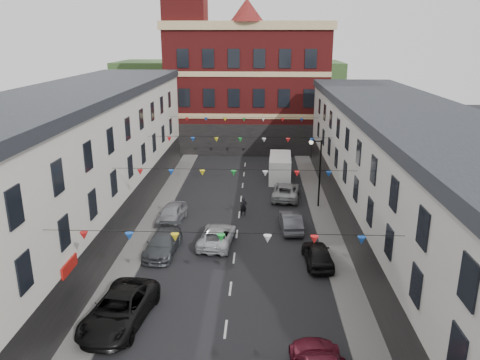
# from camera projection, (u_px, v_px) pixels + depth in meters

# --- Properties ---
(ground) EXTENTS (160.00, 160.00, 0.00)m
(ground) POSITION_uv_depth(u_px,v_px,m) (230.00, 289.00, 27.62)
(ground) COLOR black
(ground) RESTS_ON ground
(pavement_left) EXTENTS (1.80, 64.00, 0.15)m
(pavement_left) POSITION_uv_depth(u_px,v_px,m) (124.00, 269.00, 29.78)
(pavement_left) COLOR #605E5B
(pavement_left) RESTS_ON ground
(pavement_right) EXTENTS (1.80, 64.00, 0.15)m
(pavement_right) POSITION_uv_depth(u_px,v_px,m) (342.00, 274.00, 29.23)
(pavement_right) COLOR #605E5B
(pavement_right) RESTS_ON ground
(terrace_left) EXTENTS (8.40, 56.00, 10.70)m
(terrace_left) POSITION_uv_depth(u_px,v_px,m) (31.00, 195.00, 27.46)
(terrace_left) COLOR silver
(terrace_left) RESTS_ON ground
(terrace_right) EXTENTS (8.40, 56.00, 9.70)m
(terrace_right) POSITION_uv_depth(u_px,v_px,m) (437.00, 209.00, 26.68)
(terrace_right) COLOR #B3B0A8
(terrace_right) RESTS_ON ground
(civic_building) EXTENTS (20.60, 13.30, 18.50)m
(civic_building) POSITION_uv_depth(u_px,v_px,m) (248.00, 85.00, 61.46)
(civic_building) COLOR maroon
(civic_building) RESTS_ON ground
(clock_tower) EXTENTS (5.60, 5.60, 30.00)m
(clock_tower) POSITION_uv_depth(u_px,v_px,m) (186.00, 31.00, 56.94)
(clock_tower) COLOR maroon
(clock_tower) RESTS_ON ground
(distant_hill) EXTENTS (40.00, 14.00, 10.00)m
(distant_hill) POSITION_uv_depth(u_px,v_px,m) (229.00, 89.00, 85.51)
(distant_hill) COLOR #335226
(distant_hill) RESTS_ON ground
(street_lamp) EXTENTS (1.10, 0.36, 6.00)m
(street_lamp) POSITION_uv_depth(u_px,v_px,m) (317.00, 164.00, 39.58)
(street_lamp) COLOR black
(street_lamp) RESTS_ON ground
(car_left_c) EXTENTS (3.42, 6.12, 1.62)m
(car_left_c) POSITION_uv_depth(u_px,v_px,m) (120.00, 309.00, 24.07)
(car_left_c) COLOR black
(car_left_c) RESTS_ON ground
(car_left_d) EXTENTS (2.26, 4.96, 1.41)m
(car_left_d) POSITION_uv_depth(u_px,v_px,m) (163.00, 243.00, 32.03)
(car_left_d) COLOR #43474B
(car_left_d) RESTS_ON ground
(car_left_e) EXTENTS (2.30, 4.49, 1.46)m
(car_left_e) POSITION_uv_depth(u_px,v_px,m) (172.00, 213.00, 37.35)
(car_left_e) COLOR #96979E
(car_left_e) RESTS_ON ground
(car_right_d) EXTENTS (1.91, 4.26, 1.42)m
(car_right_d) POSITION_uv_depth(u_px,v_px,m) (318.00, 254.00, 30.39)
(car_right_d) COLOR black
(car_right_d) RESTS_ON ground
(car_right_e) EXTENTS (1.76, 4.35, 1.40)m
(car_right_e) POSITION_uv_depth(u_px,v_px,m) (291.00, 221.00, 35.87)
(car_right_e) COLOR #4F5157
(car_right_e) RESTS_ON ground
(car_right_f) EXTENTS (2.92, 5.29, 1.40)m
(car_right_f) POSITION_uv_depth(u_px,v_px,m) (286.00, 191.00, 42.89)
(car_right_f) COLOR #A4A7A9
(car_right_f) RESTS_ON ground
(moving_car) EXTENTS (2.73, 5.06, 1.35)m
(moving_car) POSITION_uv_depth(u_px,v_px,m) (217.00, 236.00, 33.33)
(moving_car) COLOR #B3B6BB
(moving_car) RESTS_ON ground
(white_van) EXTENTS (2.44, 5.75, 2.50)m
(white_van) POSITION_uv_depth(u_px,v_px,m) (280.00, 168.00, 48.46)
(white_van) COLOR white
(white_van) RESTS_ON ground
(pedestrian) EXTENTS (0.67, 0.56, 1.55)m
(pedestrian) POSITION_uv_depth(u_px,v_px,m) (243.00, 207.00, 38.69)
(pedestrian) COLOR black
(pedestrian) RESTS_ON ground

